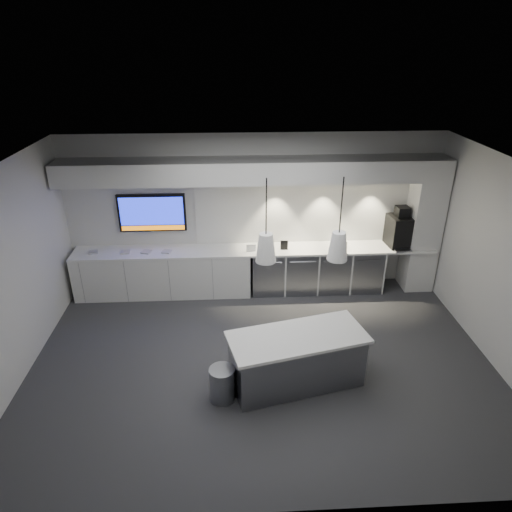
{
  "coord_description": "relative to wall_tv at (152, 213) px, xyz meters",
  "views": [
    {
      "loc": [
        -0.4,
        -5.64,
        4.5
      ],
      "look_at": [
        -0.03,
        1.1,
        1.26
      ],
      "focal_mm": 32.0,
      "sensor_mm": 36.0,
      "label": 1
    }
  ],
  "objects": [
    {
      "name": "column",
      "position": [
        5.1,
        -0.25,
        -0.26
      ],
      "size": [
        0.55,
        0.55,
        2.6
      ],
      "primitive_type": "cube",
      "color": "silver",
      "rests_on": "floor"
    },
    {
      "name": "back_counter",
      "position": [
        1.9,
        -0.27,
        -0.68
      ],
      "size": [
        6.8,
        0.65,
        0.04
      ],
      "primitive_type": "cube",
      "color": "white",
      "rests_on": "left_base_cabinets"
    },
    {
      "name": "coffee_machine",
      "position": [
        4.66,
        -0.25,
        -0.34
      ],
      "size": [
        0.47,
        0.63,
        0.78
      ],
      "rotation": [
        0.0,
        0.0,
        0.09
      ],
      "color": "black",
      "rests_on": "back_counter"
    },
    {
      "name": "cup_cluster",
      "position": [
        3.57,
        -0.27,
        -0.59
      ],
      "size": [
        0.16,
        0.16,
        0.14
      ],
      "primitive_type": null,
      "color": "white",
      "rests_on": "back_counter"
    },
    {
      "name": "fridge_unit_d",
      "position": [
        4.04,
        -0.27,
        -1.13
      ],
      "size": [
        0.6,
        0.61,
        0.85
      ],
      "primitive_type": "cube",
      "color": "gray",
      "rests_on": "floor"
    },
    {
      "name": "wall_back",
      "position": [
        1.9,
        0.05,
        -0.06
      ],
      "size": [
        7.0,
        0.0,
        7.0
      ],
      "primitive_type": "plane",
      "rotation": [
        1.57,
        0.0,
        0.0
      ],
      "color": "silver",
      "rests_on": "floor"
    },
    {
      "name": "sign_black",
      "position": [
        2.45,
        -0.33,
        -0.57
      ],
      "size": [
        0.14,
        0.03,
        0.18
      ],
      "primitive_type": "cube",
      "rotation": [
        0.0,
        0.0,
        -0.09
      ],
      "color": "black",
      "rests_on": "back_counter"
    },
    {
      "name": "wall_left",
      "position": [
        -1.6,
        -2.45,
        -0.06
      ],
      "size": [
        0.0,
        7.0,
        7.0
      ],
      "primitive_type": "plane",
      "rotation": [
        1.57,
        0.0,
        1.57
      ],
      "color": "silver",
      "rests_on": "floor"
    },
    {
      "name": "left_base_cabinets",
      "position": [
        0.15,
        -0.27,
        -1.13
      ],
      "size": [
        3.3,
        0.63,
        0.86
      ],
      "primitive_type": "cube",
      "color": "silver",
      "rests_on": "floor"
    },
    {
      "name": "sign_white",
      "position": [
        1.83,
        -0.39,
        -0.59
      ],
      "size": [
        0.18,
        0.04,
        0.14
      ],
      "primitive_type": "cube",
      "rotation": [
        0.0,
        0.0,
        0.11
      ],
      "color": "white",
      "rests_on": "back_counter"
    },
    {
      "name": "fridge_unit_b",
      "position": [
        2.78,
        -0.27,
        -1.13
      ],
      "size": [
        0.6,
        0.61,
        0.85
      ],
      "primitive_type": "cube",
      "color": "gray",
      "rests_on": "floor"
    },
    {
      "name": "ceiling",
      "position": [
        1.9,
        -2.45,
        1.44
      ],
      "size": [
        7.0,
        7.0,
        0.0
      ],
      "primitive_type": "plane",
      "rotation": [
        3.14,
        0.0,
        0.0
      ],
      "color": "black",
      "rests_on": "wall_back"
    },
    {
      "name": "island",
      "position": [
        2.36,
        -2.96,
        -1.15
      ],
      "size": [
        2.04,
        1.24,
        0.81
      ],
      "rotation": [
        0.0,
        0.0,
        0.24
      ],
      "color": "gray",
      "rests_on": "floor"
    },
    {
      "name": "wall_tv",
      "position": [
        0.0,
        0.0,
        0.0
      ],
      "size": [
        1.25,
        0.07,
        0.72
      ],
      "color": "black",
      "rests_on": "wall_back"
    },
    {
      "name": "tray_c",
      "position": [
        -0.12,
        -0.33,
        -0.65
      ],
      "size": [
        0.2,
        0.2,
        0.02
      ],
      "primitive_type": "cube",
      "rotation": [
        0.0,
        0.0,
        -0.32
      ],
      "color": "#ADADAD",
      "rests_on": "back_counter"
    },
    {
      "name": "bin",
      "position": [
        1.31,
        -3.23,
        -1.31
      ],
      "size": [
        0.46,
        0.46,
        0.5
      ],
      "primitive_type": "cylinder",
      "rotation": [
        0.0,
        0.0,
        -0.4
      ],
      "color": "gray",
      "rests_on": "floor"
    },
    {
      "name": "wall_right",
      "position": [
        5.4,
        -2.45,
        -0.06
      ],
      "size": [
        0.0,
        7.0,
        7.0
      ],
      "primitive_type": "plane",
      "rotation": [
        1.57,
        0.0,
        -1.57
      ],
      "color": "silver",
      "rests_on": "floor"
    },
    {
      "name": "fridge_unit_c",
      "position": [
        3.41,
        -0.27,
        -1.13
      ],
      "size": [
        0.6,
        0.61,
        0.85
      ],
      "primitive_type": "cube",
      "color": "gray",
      "rests_on": "floor"
    },
    {
      "name": "tray_a",
      "position": [
        -1.1,
        -0.28,
        -0.65
      ],
      "size": [
        0.19,
        0.19,
        0.02
      ],
      "primitive_type": "cube",
      "rotation": [
        0.0,
        0.0,
        0.23
      ],
      "color": "#ADADAD",
      "rests_on": "back_counter"
    },
    {
      "name": "tray_b",
      "position": [
        -0.51,
        -0.31,
        -0.65
      ],
      "size": [
        0.17,
        0.17,
        0.02
      ],
      "primitive_type": "cube",
      "rotation": [
        0.0,
        0.0,
        0.06
      ],
      "color": "#ADADAD",
      "rests_on": "back_counter"
    },
    {
      "name": "pendant_left",
      "position": [
        1.9,
        -2.96,
        0.59
      ],
      "size": [
        0.26,
        0.26,
        1.07
      ],
      "color": "silver",
      "rests_on": "ceiling"
    },
    {
      "name": "soffit",
      "position": [
        1.9,
        -0.25,
        0.84
      ],
      "size": [
        6.9,
        0.6,
        0.4
      ],
      "primitive_type": "cube",
      "color": "silver",
      "rests_on": "wall_back"
    },
    {
      "name": "backsplash",
      "position": [
        3.1,
        0.03,
        -0.01
      ],
      "size": [
        4.6,
        0.03,
        1.3
      ],
      "primitive_type": "cube",
      "color": "silver",
      "rests_on": "wall_back"
    },
    {
      "name": "fridge_unit_a",
      "position": [
        2.15,
        -0.27,
        -1.13
      ],
      "size": [
        0.6,
        0.61,
        0.85
      ],
      "primitive_type": "cube",
      "color": "gray",
      "rests_on": "floor"
    },
    {
      "name": "pendant_right",
      "position": [
        2.81,
        -2.96,
        0.59
      ],
      "size": [
        0.26,
        0.26,
        1.07
      ],
      "color": "silver",
      "rests_on": "ceiling"
    },
    {
      "name": "tray_d",
      "position": [
        0.26,
        -0.34,
        -0.65
      ],
      "size": [
        0.2,
        0.2,
        0.02
      ],
      "primitive_type": "cube",
      "rotation": [
        0.0,
        0.0,
        -0.27
      ],
      "color": "#ADADAD",
      "rests_on": "back_counter"
    },
    {
      "name": "wall_front",
      "position": [
        1.9,
        -4.95,
        -0.06
      ],
      "size": [
        7.0,
        0.0,
        7.0
      ],
      "primitive_type": "plane",
      "rotation": [
        -1.57,
        0.0,
        0.0
      ],
      "color": "silver",
      "rests_on": "floor"
    },
    {
      "name": "floor",
      "position": [
        1.9,
        -2.45,
        -1.56
      ],
      "size": [
        7.0,
        7.0,
        0.0
      ],
      "primitive_type": "plane",
      "color": "#333335",
      "rests_on": "ground"
    }
  ]
}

